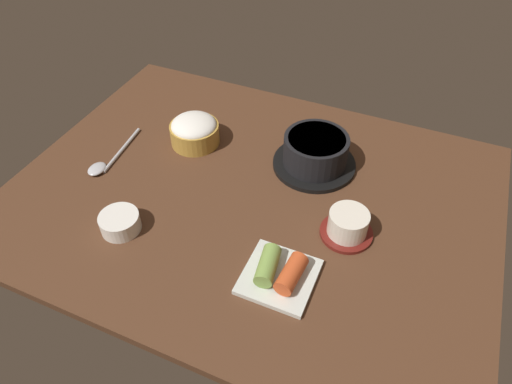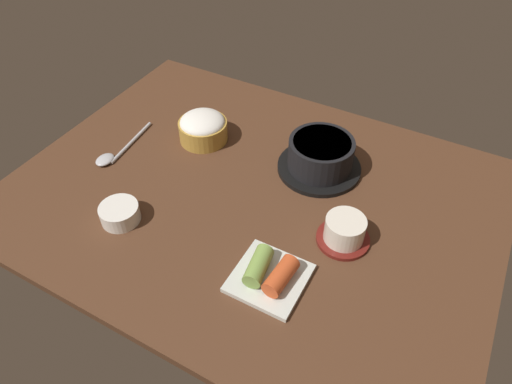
{
  "view_description": "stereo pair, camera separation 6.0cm",
  "coord_description": "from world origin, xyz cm",
  "px_view_note": "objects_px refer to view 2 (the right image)",
  "views": [
    {
      "loc": [
        28.47,
        -63.02,
        70.15
      ],
      "look_at": [
        2.0,
        -2.0,
        5.0
      ],
      "focal_mm": 32.26,
      "sensor_mm": 36.0,
      "label": 1
    },
    {
      "loc": [
        33.87,
        -60.38,
        70.15
      ],
      "look_at": [
        2.0,
        -2.0,
        5.0
      ],
      "focal_mm": 32.26,
      "sensor_mm": 36.0,
      "label": 2
    }
  ],
  "objects_px": {
    "tea_cup_with_saucer": "(344,231)",
    "kimchi_plate": "(269,274)",
    "side_bowl_near": "(120,213)",
    "spoon": "(114,154)",
    "rice_bowl": "(203,127)",
    "stone_pot": "(320,156)"
  },
  "relations": [
    {
      "from": "stone_pot",
      "to": "tea_cup_with_saucer",
      "type": "height_order",
      "value": "stone_pot"
    },
    {
      "from": "spoon",
      "to": "side_bowl_near",
      "type": "bearing_deg",
      "value": -45.08
    },
    {
      "from": "kimchi_plate",
      "to": "side_bowl_near",
      "type": "relative_size",
      "value": 1.61
    },
    {
      "from": "stone_pot",
      "to": "rice_bowl",
      "type": "height_order",
      "value": "stone_pot"
    },
    {
      "from": "stone_pot",
      "to": "kimchi_plate",
      "type": "distance_m",
      "value": 0.32
    },
    {
      "from": "rice_bowl",
      "to": "tea_cup_with_saucer",
      "type": "xyz_separation_m",
      "value": [
        0.41,
        -0.14,
        -0.01
      ]
    },
    {
      "from": "rice_bowl",
      "to": "side_bowl_near",
      "type": "xyz_separation_m",
      "value": [
        -0.0,
        -0.3,
        -0.02
      ]
    },
    {
      "from": "tea_cup_with_saucer",
      "to": "side_bowl_near",
      "type": "xyz_separation_m",
      "value": [
        -0.41,
        -0.16,
        -0.01
      ]
    },
    {
      "from": "tea_cup_with_saucer",
      "to": "kimchi_plate",
      "type": "distance_m",
      "value": 0.17
    },
    {
      "from": "rice_bowl",
      "to": "side_bowl_near",
      "type": "bearing_deg",
      "value": -90.25
    },
    {
      "from": "spoon",
      "to": "kimchi_plate",
      "type": "bearing_deg",
      "value": -15.72
    },
    {
      "from": "tea_cup_with_saucer",
      "to": "kimchi_plate",
      "type": "height_order",
      "value": "tea_cup_with_saucer"
    },
    {
      "from": "rice_bowl",
      "to": "side_bowl_near",
      "type": "distance_m",
      "value": 0.3
    },
    {
      "from": "kimchi_plate",
      "to": "spoon",
      "type": "relative_size",
      "value": 0.68
    },
    {
      "from": "rice_bowl",
      "to": "tea_cup_with_saucer",
      "type": "distance_m",
      "value": 0.43
    },
    {
      "from": "side_bowl_near",
      "to": "spoon",
      "type": "distance_m",
      "value": 0.21
    },
    {
      "from": "tea_cup_with_saucer",
      "to": "spoon",
      "type": "height_order",
      "value": "tea_cup_with_saucer"
    },
    {
      "from": "rice_bowl",
      "to": "kimchi_plate",
      "type": "distance_m",
      "value": 0.43
    },
    {
      "from": "stone_pot",
      "to": "spoon",
      "type": "relative_size",
      "value": 0.99
    },
    {
      "from": "side_bowl_near",
      "to": "rice_bowl",
      "type": "bearing_deg",
      "value": 89.75
    },
    {
      "from": "tea_cup_with_saucer",
      "to": "spoon",
      "type": "relative_size",
      "value": 0.55
    },
    {
      "from": "tea_cup_with_saucer",
      "to": "rice_bowl",
      "type": "bearing_deg",
      "value": 161.39
    }
  ]
}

